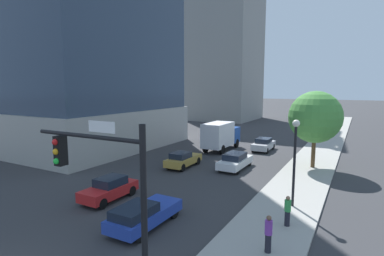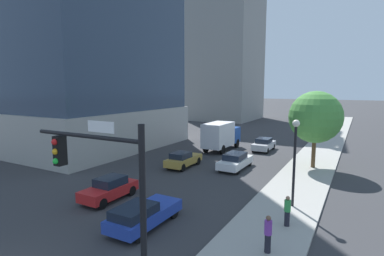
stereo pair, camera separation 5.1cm
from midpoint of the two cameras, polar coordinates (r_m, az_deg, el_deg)
sidewalk at (r=25.97m, az=19.77°, el=-9.36°), size 4.22×120.00×0.15m
construction_building at (r=73.33m, az=6.37°, el=16.18°), size 14.70×16.74×41.76m
traffic_light_pole at (r=10.29m, az=-16.19°, el=-9.83°), size 4.72×0.48×6.27m
street_lamp at (r=19.47m, az=18.72°, el=-3.87°), size 0.44×0.44×5.40m
street_tree at (r=29.60m, az=22.11°, el=1.91°), size 4.71×4.71×7.02m
car_white at (r=28.39m, az=8.05°, el=-6.13°), size 1.89×4.70×1.48m
car_silver at (r=37.01m, az=13.25°, el=-3.02°), size 1.83×4.19×1.51m
car_red at (r=21.37m, az=-15.33°, el=-10.96°), size 1.75×4.02×1.51m
car_blue at (r=17.06m, az=-9.27°, el=-15.73°), size 1.88×4.62×1.40m
car_gold at (r=28.70m, az=-1.78°, el=-5.92°), size 1.73×4.32×1.49m
box_truck at (r=36.11m, az=5.35°, el=-1.31°), size 2.35×6.56×3.38m
pedestrian_green_shirt at (r=17.39m, az=17.44°, el=-14.61°), size 0.34×0.34×1.64m
pedestrian_purple_shirt at (r=14.63m, az=14.07°, el=-18.70°), size 0.34×0.34×1.72m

